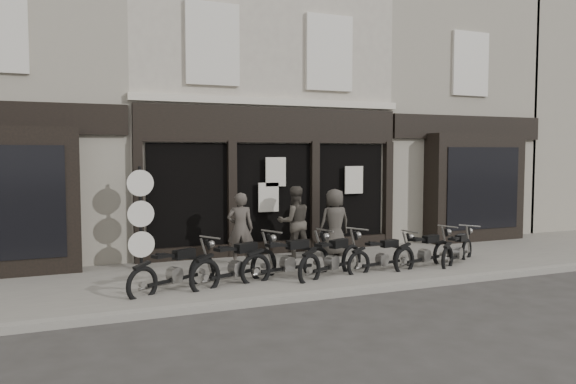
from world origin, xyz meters
name	(u,v)px	position (x,y,z in m)	size (l,w,h in m)	color
ground_plane	(324,281)	(0.00, 0.00, 0.00)	(90.00, 90.00, 0.00)	#2D2B28
pavement	(306,270)	(0.00, 0.90, 0.06)	(30.00, 4.20, 0.12)	#68625B
kerb	(353,291)	(0.00, -1.25, 0.07)	(30.00, 0.25, 0.13)	gray
central_building	(238,109)	(0.00, 5.95, 4.08)	(7.30, 6.22, 8.34)	#B3AB99
neighbour_left	(7,103)	(-6.35, 5.90, 4.04)	(5.60, 6.73, 8.34)	gray
neighbour_right	(412,116)	(6.35, 5.90, 4.04)	(5.60, 6.73, 8.34)	gray
motorcycle_0	(175,274)	(-3.18, 0.06, 0.41)	(1.97, 1.29, 1.03)	black
motorcycle_1	(237,267)	(-1.92, 0.08, 0.43)	(2.13, 1.18, 1.09)	black
motorcycle_2	(288,263)	(-0.77, 0.14, 0.43)	(2.22, 0.75, 1.07)	black
motorcycle_3	(332,261)	(0.18, -0.04, 0.42)	(2.02, 1.22, 1.05)	black
motorcycle_4	(382,259)	(1.46, 0.00, 0.37)	(1.95, 0.64, 0.94)	black
motorcycle_5	(425,254)	(2.58, -0.02, 0.39)	(2.01, 0.89, 0.99)	black
motorcycle_6	(458,252)	(3.58, 0.03, 0.37)	(1.75, 1.23, 0.94)	black
man_left	(240,228)	(-1.27, 1.85, 0.97)	(0.62, 0.41, 1.69)	#413B36
man_centre	(294,222)	(0.23, 2.13, 1.02)	(0.87, 0.68, 1.79)	#3D3831
man_right	(335,222)	(1.28, 1.96, 0.97)	(0.83, 0.54, 1.71)	#3A3530
advert_sign_post	(141,222)	(-3.50, 2.16, 1.19)	(0.59, 0.38, 2.44)	black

